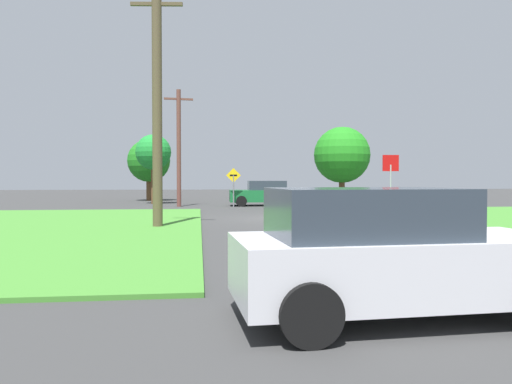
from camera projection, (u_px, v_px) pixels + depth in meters
ground_plane at (280, 218)px, 21.39m from camera, size 120.00×120.00×0.00m
grass_verge_left at (21, 229)px, 16.31m from camera, size 12.00×20.00×0.08m
lane_stripe_center at (329, 241)px, 13.44m from camera, size 0.20×14.00×0.01m
stop_sign at (391, 175)px, 20.46m from camera, size 0.68×0.10×2.75m
car_approaching_junction at (264, 193)px, 31.61m from camera, size 4.40×2.24×1.62m
car_behind_on_main_road at (390, 254)px, 6.04m from camera, size 4.16×2.11×1.62m
utility_pole_near at (157, 105)px, 16.93m from camera, size 1.80×0.34×8.47m
utility_pole_mid at (179, 146)px, 30.43m from camera, size 1.80×0.32×7.32m
direction_sign at (233, 183)px, 30.02m from camera, size 0.90×0.16×2.41m
oak_tree_left at (342, 155)px, 37.28m from camera, size 4.30×4.30×5.73m
pine_tree_center at (149, 161)px, 38.82m from camera, size 3.39×3.39×4.89m
oak_tree_right at (153, 153)px, 33.82m from camera, size 2.46×2.46×4.84m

